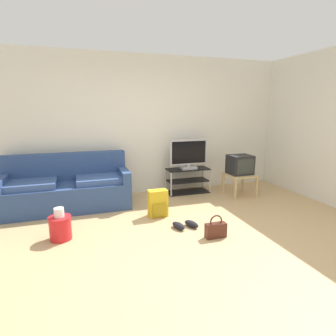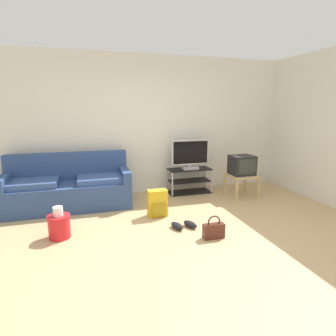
# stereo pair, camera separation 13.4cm
# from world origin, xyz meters

# --- Properties ---
(ground_plane) EXTENTS (9.00, 9.80, 0.02)m
(ground_plane) POSITION_xyz_m (0.00, 0.00, -0.01)
(ground_plane) COLOR tan
(wall_back) EXTENTS (9.00, 0.10, 2.70)m
(wall_back) POSITION_xyz_m (0.00, 2.45, 1.35)
(wall_back) COLOR silver
(wall_back) RESTS_ON ground_plane
(wall_right) EXTENTS (0.10, 3.60, 2.70)m
(wall_right) POSITION_xyz_m (3.05, 0.84, 1.35)
(wall_right) COLOR silver
(wall_right) RESTS_ON ground_plane
(couch) EXTENTS (2.06, 0.82, 0.92)m
(couch) POSITION_xyz_m (-1.38, 1.90, 0.34)
(couch) COLOR navy
(couch) RESTS_ON ground_plane
(tv_stand) EXTENTS (0.86, 0.38, 0.50)m
(tv_stand) POSITION_xyz_m (0.92, 2.09, 0.25)
(tv_stand) COLOR black
(tv_stand) RESTS_ON ground_plane
(flat_tv) EXTENTS (0.77, 0.22, 0.59)m
(flat_tv) POSITION_xyz_m (0.92, 2.06, 0.79)
(flat_tv) COLOR #B2B2B7
(flat_tv) RESTS_ON tv_stand
(side_table) EXTENTS (0.52, 0.52, 0.43)m
(side_table) POSITION_xyz_m (1.82, 1.60, 0.36)
(side_table) COLOR tan
(side_table) RESTS_ON ground_plane
(crt_tv) EXTENTS (0.44, 0.38, 0.37)m
(crt_tv) POSITION_xyz_m (1.82, 1.61, 0.61)
(crt_tv) COLOR #232326
(crt_tv) RESTS_ON side_table
(backpack) EXTENTS (0.30, 0.24, 0.43)m
(backpack) POSITION_xyz_m (-0.02, 1.04, 0.21)
(backpack) COLOR gold
(backpack) RESTS_ON ground_plane
(handbag) EXTENTS (0.28, 0.11, 0.32)m
(handbag) POSITION_xyz_m (0.50, 0.08, 0.11)
(handbag) COLOR #4C2319
(handbag) RESTS_ON ground_plane
(cleaning_bucket) EXTENTS (0.29, 0.29, 0.43)m
(cleaning_bucket) POSITION_xyz_m (-1.45, 0.66, 0.18)
(cleaning_bucket) COLOR red
(cleaning_bucket) RESTS_ON ground_plane
(sneakers_pair) EXTENTS (0.39, 0.27, 0.09)m
(sneakers_pair) POSITION_xyz_m (0.23, 0.49, 0.04)
(sneakers_pair) COLOR black
(sneakers_pair) RESTS_ON ground_plane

